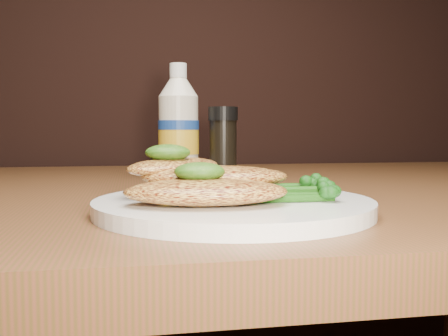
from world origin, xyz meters
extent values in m
cylinder|color=white|center=(-0.09, 0.82, 0.76)|extent=(0.25, 0.25, 0.01)
ellipsoid|color=gold|center=(-0.12, 0.78, 0.77)|extent=(0.14, 0.09, 0.02)
ellipsoid|color=gold|center=(-0.11, 0.83, 0.78)|extent=(0.14, 0.08, 0.02)
ellipsoid|color=gold|center=(-0.14, 0.86, 0.79)|extent=(0.13, 0.13, 0.02)
ellipsoid|color=black|center=(-0.13, 0.79, 0.79)|extent=(0.05, 0.05, 0.02)
ellipsoid|color=black|center=(-0.15, 0.86, 0.80)|extent=(0.04, 0.04, 0.02)
camera|label=1|loc=(-0.18, 0.37, 0.83)|focal=41.14mm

